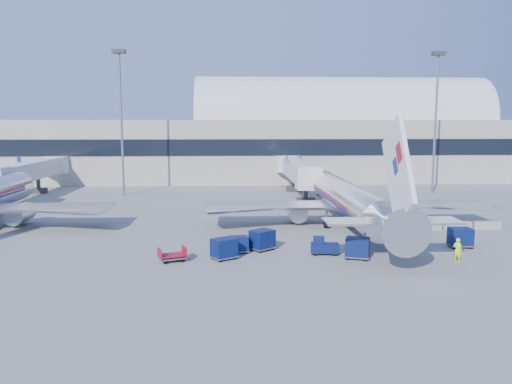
{
  "coord_description": "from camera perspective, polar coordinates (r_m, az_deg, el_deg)",
  "views": [
    {
      "loc": [
        -2.99,
        -49.44,
        11.3
      ],
      "look_at": [
        -0.18,
        6.0,
        3.69
      ],
      "focal_mm": 35.0,
      "sensor_mm": 36.0,
      "label": 1
    }
  ],
  "objects": [
    {
      "name": "jetbridge_near",
      "position": [
        81.28,
        4.6,
        2.58
      ],
      "size": [
        4.4,
        27.5,
        6.25
      ],
      "color": "silver",
      "rests_on": "ground"
    },
    {
      "name": "barrier_mid",
      "position": [
        57.91,
        22.0,
        -3.57
      ],
      "size": [
        3.0,
        0.55,
        0.9
      ],
      "primitive_type": "cube",
      "color": "#9E9E96",
      "rests_on": "ground"
    },
    {
      "name": "cart_train_a",
      "position": [
        45.01,
        0.71,
        -5.45
      ],
      "size": [
        2.61,
        2.55,
        1.83
      ],
      "rotation": [
        0.0,
        0.0,
        0.7
      ],
      "color": "#091547",
      "rests_on": "ground"
    },
    {
      "name": "mast_west",
      "position": [
        81.31,
        -15.21,
        10.0
      ],
      "size": [
        2.0,
        1.2,
        22.6
      ],
      "color": "slate",
      "rests_on": "ground"
    },
    {
      "name": "tug_lead",
      "position": [
        44.05,
        7.72,
        -6.17
      ],
      "size": [
        2.52,
        1.47,
        1.56
      ],
      "rotation": [
        0.0,
        0.0,
        -0.12
      ],
      "color": "#091547",
      "rests_on": "ground"
    },
    {
      "name": "jetbridge_mid",
      "position": [
        86.49,
        -24.21,
        2.23
      ],
      "size": [
        4.4,
        27.5,
        6.25
      ],
      "color": "silver",
      "rests_on": "ground"
    },
    {
      "name": "mast_east",
      "position": [
        86.09,
        19.93,
        9.67
      ],
      "size": [
        2.0,
        1.2,
        22.6
      ],
      "color": "slate",
      "rests_on": "ground"
    },
    {
      "name": "tug_left",
      "position": [
        46.91,
        0.33,
        -5.29
      ],
      "size": [
        1.57,
        2.44,
        1.47
      ],
      "rotation": [
        0.0,
        0.0,
        1.78
      ],
      "color": "#091547",
      "rests_on": "ground"
    },
    {
      "name": "cart_solo_near",
      "position": [
        43.05,
        11.53,
        -6.25
      ],
      "size": [
        2.44,
        2.15,
        1.79
      ],
      "rotation": [
        0.0,
        0.0,
        -0.35
      ],
      "color": "#091547",
      "rests_on": "ground"
    },
    {
      "name": "barrier_near",
      "position": [
        56.61,
        18.96,
        -3.67
      ],
      "size": [
        3.0,
        0.55,
        0.9
      ],
      "primitive_type": "cube",
      "color": "#9E9E96",
      "rests_on": "ground"
    },
    {
      "name": "ramp_worker",
      "position": [
        44.56,
        22.05,
        -6.15
      ],
      "size": [
        0.85,
        0.85,
        1.99
      ],
      "primitive_type": "imported",
      "rotation": [
        0.0,
        0.0,
        2.35
      ],
      "color": "#C0FF1A",
      "rests_on": "ground"
    },
    {
      "name": "barrier_far",
      "position": [
        59.37,
        24.9,
        -3.46
      ],
      "size": [
        3.0,
        0.55,
        0.9
      ],
      "primitive_type": "cube",
      "color": "#9E9E96",
      "rests_on": "ground"
    },
    {
      "name": "terminal",
      "position": [
        106.0,
        -8.69,
        5.68
      ],
      "size": [
        170.0,
        28.15,
        21.0
      ],
      "color": "#B2AA9E",
      "rests_on": "ground"
    },
    {
      "name": "cart_train_b",
      "position": [
        44.2,
        -1.97,
        -5.95
      ],
      "size": [
        1.82,
        1.48,
        1.47
      ],
      "rotation": [
        0.0,
        0.0,
        0.13
      ],
      "color": "#091547",
      "rests_on": "ground"
    },
    {
      "name": "cart_open_red",
      "position": [
        42.11,
        -9.52,
        -7.28
      ],
      "size": [
        2.56,
        2.18,
        0.58
      ],
      "rotation": [
        0.0,
        0.0,
        0.36
      ],
      "color": "slate",
      "rests_on": "ground"
    },
    {
      "name": "tug_right",
      "position": [
        51.04,
        16.61,
        -4.57
      ],
      "size": [
        2.37,
        2.23,
        1.42
      ],
      "rotation": [
        0.0,
        0.0,
        -0.7
      ],
      "color": "#091547",
      "rests_on": "ground"
    },
    {
      "name": "cart_train_c",
      "position": [
        42.15,
        -3.68,
        -6.43
      ],
      "size": [
        2.51,
        2.37,
        1.77
      ],
      "rotation": [
        0.0,
        0.0,
        0.57
      ],
      "color": "#091547",
      "rests_on": "ground"
    },
    {
      "name": "airliner_main",
      "position": [
        56.11,
        10.52,
        -0.9
      ],
      "size": [
        32.0,
        37.26,
        12.07
      ],
      "color": "silver",
      "rests_on": "ground"
    },
    {
      "name": "cart_solo_far",
      "position": [
        49.69,
        22.33,
        -4.79
      ],
      "size": [
        2.11,
        1.64,
        1.81
      ],
      "rotation": [
        0.0,
        0.0,
        -0.04
      ],
      "color": "#091547",
      "rests_on": "ground"
    },
    {
      "name": "ground",
      "position": [
        50.8,
        0.54,
        -5.04
      ],
      "size": [
        260.0,
        260.0,
        0.0
      ],
      "primitive_type": "plane",
      "color": "gray",
      "rests_on": "ground"
    }
  ]
}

